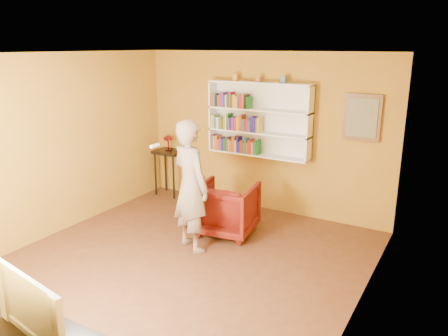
{
  "coord_description": "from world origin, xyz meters",
  "views": [
    {
      "loc": [
        3.11,
        -4.15,
        2.8
      ],
      "look_at": [
        0.26,
        0.75,
        1.19
      ],
      "focal_mm": 35.0,
      "sensor_mm": 36.0,
      "label": 1
    }
  ],
  "objects_px": {
    "armchair": "(227,208)",
    "person": "(191,186)",
    "console_table": "(169,158)",
    "ruby_lustre": "(168,140)",
    "television": "(41,303)",
    "bookshelf": "(260,119)"
  },
  "relations": [
    {
      "from": "console_table",
      "to": "armchair",
      "type": "bearing_deg",
      "value": -28.68
    },
    {
      "from": "bookshelf",
      "to": "ruby_lustre",
      "type": "distance_m",
      "value": 1.9
    },
    {
      "from": "armchair",
      "to": "person",
      "type": "bearing_deg",
      "value": 68.28
    },
    {
      "from": "console_table",
      "to": "person",
      "type": "relative_size",
      "value": 0.47
    },
    {
      "from": "person",
      "to": "ruby_lustre",
      "type": "bearing_deg",
      "value": -22.68
    },
    {
      "from": "console_table",
      "to": "armchair",
      "type": "relative_size",
      "value": 1.0
    },
    {
      "from": "bookshelf",
      "to": "armchair",
      "type": "height_order",
      "value": "bookshelf"
    },
    {
      "from": "armchair",
      "to": "person",
      "type": "distance_m",
      "value": 0.9
    },
    {
      "from": "console_table",
      "to": "armchair",
      "type": "xyz_separation_m",
      "value": [
        1.84,
        -1.01,
        -0.33
      ]
    },
    {
      "from": "ruby_lustre",
      "to": "armchair",
      "type": "relative_size",
      "value": 0.33
    },
    {
      "from": "bookshelf",
      "to": "television",
      "type": "height_order",
      "value": "bookshelf"
    },
    {
      "from": "person",
      "to": "console_table",
      "type": "bearing_deg",
      "value": -22.68
    },
    {
      "from": "bookshelf",
      "to": "ruby_lustre",
      "type": "xyz_separation_m",
      "value": [
        -1.82,
        -0.16,
        -0.52
      ]
    },
    {
      "from": "console_table",
      "to": "armchair",
      "type": "height_order",
      "value": "console_table"
    },
    {
      "from": "bookshelf",
      "to": "person",
      "type": "height_order",
      "value": "bookshelf"
    },
    {
      "from": "ruby_lustre",
      "to": "person",
      "type": "height_order",
      "value": "person"
    },
    {
      "from": "console_table",
      "to": "person",
      "type": "bearing_deg",
      "value": -45.57
    },
    {
      "from": "television",
      "to": "ruby_lustre",
      "type": "bearing_deg",
      "value": 124.74
    },
    {
      "from": "armchair",
      "to": "television",
      "type": "distance_m",
      "value": 3.53
    },
    {
      "from": "bookshelf",
      "to": "ruby_lustre",
      "type": "bearing_deg",
      "value": -174.99
    },
    {
      "from": "ruby_lustre",
      "to": "television",
      "type": "bearing_deg",
      "value": -64.59
    },
    {
      "from": "bookshelf",
      "to": "armchair",
      "type": "distance_m",
      "value": 1.67
    }
  ]
}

